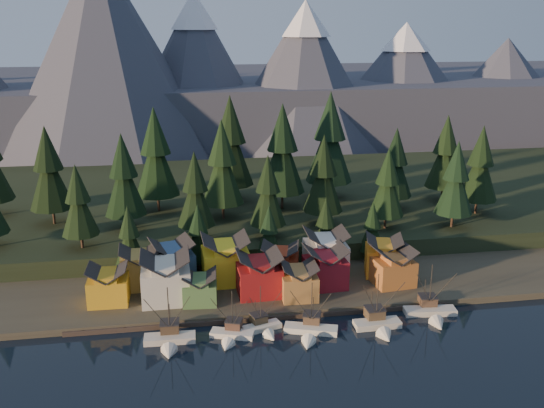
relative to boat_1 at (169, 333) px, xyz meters
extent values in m
plane|color=black|center=(19.25, -8.49, -2.42)|extent=(500.00, 500.00, 0.00)
cube|color=#373228|center=(19.25, 31.51, -1.67)|extent=(400.00, 50.00, 1.50)
cube|color=black|center=(19.25, 81.51, 0.58)|extent=(420.00, 100.00, 6.00)
cube|color=#42362F|center=(19.25, 8.01, -1.92)|extent=(80.00, 4.00, 1.00)
cube|color=#4F5266|center=(19.25, 231.51, 12.58)|extent=(560.00, 160.00, 30.00)
cone|color=#4F5266|center=(-25.75, 171.51, 42.58)|extent=(100.00, 100.00, 90.00)
cone|color=#4F5266|center=(14.25, 189.51, 33.58)|extent=(80.00, 80.00, 72.00)
cone|color=white|center=(14.25, 189.51, 60.94)|extent=(22.40, 22.40, 17.28)
cone|color=#4F5266|center=(64.25, 177.51, 31.58)|extent=(84.00, 84.00, 68.00)
cone|color=white|center=(64.25, 177.51, 57.42)|extent=(23.52, 23.52, 16.32)
cone|color=#4F5266|center=(119.25, 193.51, 26.58)|extent=(92.00, 92.00, 58.00)
cone|color=white|center=(119.25, 193.51, 48.62)|extent=(25.76, 25.76, 13.92)
cone|color=#4F5266|center=(179.25, 201.51, 22.58)|extent=(88.00, 88.00, 50.00)
cube|color=beige|center=(0.04, 1.12, -2.03)|extent=(9.92, 3.63, 1.76)
cone|color=beige|center=(-0.14, -4.27, -2.03)|extent=(3.41, 3.46, 3.30)
cube|color=black|center=(0.04, 1.12, -2.69)|extent=(10.16, 3.69, 0.39)
cube|color=#463725|center=(0.10, 2.91, -0.33)|extent=(3.63, 3.42, 1.98)
cube|color=#282525|center=(0.10, 2.91, 0.77)|extent=(3.86, 3.65, 0.22)
cylinder|color=black|center=(0.06, 1.72, 3.75)|extent=(0.20, 0.20, 9.91)
cylinder|color=black|center=(0.16, 4.95, 1.21)|extent=(0.15, 0.15, 4.84)
cube|color=silver|center=(12.09, 1.10, -2.09)|extent=(8.93, 5.38, 1.51)
cone|color=silver|center=(10.61, -3.31, -2.09)|extent=(3.60, 3.64, 2.82)
cube|color=black|center=(12.09, 1.10, -2.65)|extent=(9.14, 5.49, 0.33)
cube|color=#4E3529|center=(12.59, 2.57, -0.63)|extent=(3.75, 3.64, 1.69)
cube|color=#282525|center=(12.59, 2.57, 0.31)|extent=(3.99, 3.87, 0.19)
cylinder|color=black|center=(12.26, 1.59, 2.85)|extent=(0.17, 0.17, 8.47)
cylinder|color=black|center=(13.15, 4.23, 0.69)|extent=(0.13, 0.13, 4.14)
cube|color=silver|center=(18.23, 2.94, -2.10)|extent=(8.25, 4.94, 1.47)
cone|color=silver|center=(19.50, -1.14, -2.10)|extent=(3.42, 3.36, 2.75)
cube|color=black|center=(18.23, 2.94, -2.65)|extent=(8.45, 5.04, 0.32)
cube|color=#4E3F29|center=(17.80, 4.30, -0.68)|extent=(3.62, 3.50, 1.65)
cube|color=#282525|center=(17.80, 4.30, 0.24)|extent=(3.85, 3.73, 0.18)
cylinder|color=black|center=(18.08, 3.39, 2.71)|extent=(0.16, 0.16, 8.25)
cylinder|color=black|center=(17.32, 5.84, 0.61)|extent=(0.13, 0.13, 4.03)
cube|color=silver|center=(27.73, 0.37, -2.06)|extent=(10.97, 6.26, 1.64)
cone|color=silver|center=(25.89, -5.12, -2.06)|extent=(4.06, 4.39, 3.08)
cube|color=black|center=(27.73, 0.37, -2.68)|extent=(11.23, 6.39, 0.36)
cube|color=#503C2A|center=(28.34, 2.20, -0.47)|extent=(4.09, 3.96, 1.85)
cube|color=#282525|center=(28.34, 2.20, 0.56)|extent=(4.35, 4.22, 0.21)
cylinder|color=black|center=(27.93, 0.98, 3.33)|extent=(0.18, 0.18, 9.25)
cylinder|color=black|center=(29.03, 4.27, 0.97)|extent=(0.14, 0.14, 4.52)
cube|color=beige|center=(41.42, 0.26, -2.03)|extent=(9.52, 3.58, 1.79)
cone|color=beige|center=(41.54, -4.92, -2.03)|extent=(3.43, 3.30, 3.35)
cube|color=black|center=(41.42, 0.26, -2.70)|extent=(9.75, 3.64, 0.39)
cube|color=brown|center=(41.37, 1.99, -0.30)|extent=(3.66, 3.44, 2.01)
cube|color=#282525|center=(41.37, 1.99, 0.82)|extent=(3.89, 3.67, 0.22)
cylinder|color=black|center=(41.40, 0.84, 3.84)|extent=(0.20, 0.20, 10.06)
cylinder|color=black|center=(41.33, 3.95, 1.27)|extent=(0.16, 0.16, 4.92)
cube|color=beige|center=(54.23, 3.88, -2.04)|extent=(11.12, 4.35, 1.73)
cone|color=beige|center=(53.61, -2.04, -2.04)|extent=(3.61, 4.02, 3.24)
cube|color=black|center=(54.23, 3.88, -2.69)|extent=(11.39, 4.43, 0.38)
cube|color=brown|center=(54.44, 5.85, -0.37)|extent=(3.77, 3.58, 1.94)
cube|color=#282525|center=(54.44, 5.85, 0.71)|extent=(4.01, 3.82, 0.22)
cylinder|color=black|center=(54.30, 4.53, 3.63)|extent=(0.19, 0.19, 9.72)
cylinder|color=black|center=(54.67, 8.08, 1.14)|extent=(0.15, 0.15, 4.75)
cube|color=gold|center=(-12.63, 17.29, 1.92)|extent=(8.46, 7.45, 5.69)
cube|color=gold|center=(-12.63, 17.29, 5.34)|extent=(4.73, 7.21, 1.16)
cube|color=beige|center=(-0.51, 16.30, 2.78)|extent=(10.37, 9.25, 7.40)
cube|color=beige|center=(-0.51, 16.30, 7.19)|extent=(5.76, 9.00, 1.44)
cube|color=#446C3B|center=(6.56, 14.08, 1.44)|extent=(7.57, 7.14, 4.72)
cube|color=#446C3B|center=(6.56, 14.08, 4.29)|extent=(4.38, 6.76, 1.00)
cube|color=maroon|center=(19.62, 16.26, 2.40)|extent=(9.66, 8.59, 6.63)
cube|color=maroon|center=(19.62, 16.26, 6.36)|extent=(5.43, 8.29, 1.32)
cube|color=olive|center=(27.88, 13.25, 1.80)|extent=(7.83, 7.83, 5.43)
cube|color=olive|center=(27.88, 13.25, 5.03)|extent=(4.40, 7.57, 1.07)
cube|color=maroon|center=(34.87, 17.76, 2.39)|extent=(9.41, 8.08, 6.62)
cube|color=maroon|center=(34.87, 17.76, 6.32)|extent=(5.37, 7.69, 1.26)
cube|color=#AC642C|center=(50.40, 16.47, 2.06)|extent=(9.48, 8.53, 5.96)
cube|color=#AC642C|center=(50.40, 16.47, 5.63)|extent=(5.59, 7.93, 1.22)
cube|color=#A28439|center=(-6.36, 24.48, 2.42)|extent=(8.92, 8.01, 6.67)
cube|color=#A28439|center=(-6.36, 24.48, 6.34)|extent=(5.05, 7.68, 1.21)
cube|color=#35547E|center=(0.89, 25.53, 2.75)|extent=(10.78, 10.37, 7.34)
cube|color=#35547E|center=(0.89, 25.53, 7.04)|extent=(6.79, 9.24, 1.27)
cube|color=yellow|center=(12.92, 23.90, 2.97)|extent=(10.68, 9.18, 7.77)
cube|color=yellow|center=(12.92, 23.90, 7.56)|extent=(6.01, 8.83, 1.46)
cube|color=maroon|center=(25.54, 23.28, 2.05)|extent=(9.81, 8.71, 5.94)
cube|color=maroon|center=(25.54, 23.28, 5.60)|extent=(6.09, 7.69, 1.18)
cube|color=silver|center=(36.79, 25.13, 2.85)|extent=(10.02, 8.99, 7.55)
cube|color=silver|center=(36.79, 25.13, 7.30)|extent=(5.65, 8.65, 1.36)
cube|color=orange|center=(50.12, 22.21, 2.44)|extent=(9.95, 9.58, 6.72)
cube|color=orange|center=(50.12, 22.21, 6.36)|extent=(6.31, 8.49, 1.16)
cylinder|color=#332319|center=(-30.75, 59.51, 5.96)|extent=(0.70, 0.70, 4.75)
cone|color=black|center=(-30.75, 59.51, 16.25)|extent=(11.61, 11.61, 16.36)
cone|color=black|center=(-30.75, 59.51, 24.69)|extent=(7.92, 7.92, 11.87)
cylinder|color=#332319|center=(-20.75, 39.51, 5.43)|extent=(0.70, 0.70, 3.69)
cone|color=black|center=(-20.75, 39.51, 13.42)|extent=(9.02, 9.02, 12.71)
cone|color=black|center=(-20.75, 39.51, 19.98)|extent=(6.15, 6.15, 9.23)
cylinder|color=#332319|center=(-10.75, 51.51, 5.86)|extent=(0.70, 0.70, 4.55)
cone|color=black|center=(-10.75, 51.51, 15.71)|extent=(11.12, 11.12, 15.67)
cone|color=black|center=(-10.75, 51.51, 23.80)|extent=(7.58, 7.58, 11.37)
cylinder|color=#332319|center=(-2.75, 66.51, 6.25)|extent=(0.70, 0.70, 5.34)
cone|color=black|center=(-2.75, 66.51, 17.81)|extent=(13.05, 13.05, 18.39)
cone|color=black|center=(-2.75, 66.51, 27.30)|extent=(8.90, 8.90, 13.34)
cylinder|color=#332319|center=(7.25, 41.51, 5.57)|extent=(0.70, 0.70, 3.98)
cone|color=black|center=(7.25, 41.51, 14.20)|extent=(9.74, 9.74, 13.72)
cone|color=black|center=(7.25, 41.51, 21.29)|extent=(6.64, 6.64, 9.96)
cylinder|color=#332319|center=(15.25, 56.51, 6.04)|extent=(0.70, 0.70, 4.91)
cone|color=black|center=(15.25, 56.51, 16.69)|extent=(12.01, 12.01, 16.93)
cone|color=black|center=(15.25, 56.51, 25.42)|extent=(8.19, 8.19, 12.29)
cylinder|color=#332319|center=(25.25, 39.51, 5.48)|extent=(0.70, 0.70, 3.80)
cone|color=black|center=(25.25, 39.51, 13.73)|extent=(9.30, 9.30, 13.10)
cone|color=black|center=(25.25, 39.51, 20.49)|extent=(6.34, 6.34, 9.51)
cylinder|color=#332319|center=(33.25, 63.51, 6.30)|extent=(0.70, 0.70, 5.43)
cone|color=black|center=(33.25, 63.51, 18.07)|extent=(13.28, 13.28, 18.71)
cone|color=black|center=(33.25, 63.51, 27.73)|extent=(9.06, 9.06, 13.58)
cylinder|color=#332319|center=(41.25, 46.51, 5.77)|extent=(0.70, 0.70, 4.38)
cone|color=black|center=(41.25, 46.51, 15.27)|extent=(10.71, 10.71, 15.10)
cone|color=black|center=(41.25, 46.51, 23.06)|extent=(7.30, 7.30, 10.96)
cylinder|color=#332319|center=(49.25, 71.51, 6.49)|extent=(0.70, 0.70, 5.82)
cone|color=black|center=(49.25, 71.51, 19.10)|extent=(14.22, 14.22, 20.04)
cone|color=black|center=(49.25, 71.51, 29.44)|extent=(9.70, 9.70, 14.55)
cylinder|color=#332319|center=(57.25, 41.51, 5.50)|extent=(0.70, 0.70, 3.85)
cone|color=black|center=(57.25, 41.51, 13.84)|extent=(9.40, 9.40, 13.25)
cone|color=black|center=(57.25, 41.51, 20.67)|extent=(6.41, 6.41, 9.61)
cylinder|color=#332319|center=(65.25, 57.51, 5.70)|extent=(0.70, 0.70, 4.24)
cone|color=black|center=(65.25, 57.51, 14.88)|extent=(10.36, 10.36, 14.60)
cone|color=black|center=(65.25, 57.51, 22.41)|extent=(7.06, 7.06, 10.59)
cylinder|color=#332319|center=(75.25, 39.51, 5.65)|extent=(0.70, 0.70, 4.13)
cone|color=black|center=(75.25, 39.51, 14.60)|extent=(10.10, 10.10, 14.23)
cone|color=black|center=(75.25, 39.51, 21.94)|extent=(6.89, 6.89, 10.33)
cylinder|color=#332319|center=(83.25, 63.51, 5.90)|extent=(0.70, 0.70, 4.64)
cone|color=black|center=(83.25, 63.51, 15.95)|extent=(11.34, 11.34, 15.98)
cone|color=black|center=(83.25, 63.51, 24.20)|extent=(7.73, 7.73, 11.60)
cylinder|color=#332319|center=(19.25, 73.51, 6.42)|extent=(0.70, 0.70, 5.67)
cone|color=black|center=(19.25, 73.51, 18.71)|extent=(13.87, 13.87, 19.55)
cone|color=black|center=(19.25, 73.51, 28.80)|extent=(9.46, 9.46, 14.19)
cylinder|color=#332319|center=(87.25, 49.51, 5.82)|extent=(0.70, 0.70, 4.48)
cone|color=black|center=(87.25, 49.51, 15.52)|extent=(10.95, 10.95, 15.42)
cone|color=black|center=(87.25, 49.51, 23.48)|extent=(7.46, 7.46, 11.19)
cylinder|color=#332319|center=(-8.75, 31.51, 0.59)|extent=(0.70, 0.70, 3.01)
cone|color=black|center=(-8.75, 31.51, 7.12)|extent=(7.37, 7.37, 10.38)
cone|color=black|center=(-8.75, 31.51, 12.48)|extent=(5.02, 5.02, 7.53)
cylinder|color=#332319|center=(7.25, 31.51, 0.55)|extent=(0.70, 0.70, 2.93)
cone|color=black|center=(7.25, 31.51, 6.90)|extent=(7.17, 7.17, 10.10)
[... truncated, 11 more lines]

